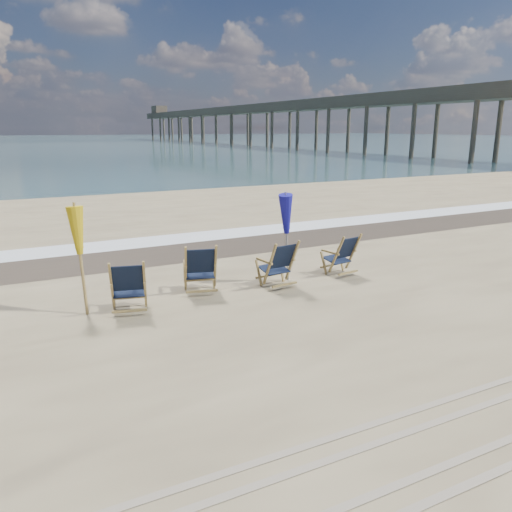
% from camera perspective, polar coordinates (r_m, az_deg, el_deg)
% --- Properties ---
extents(ocean, '(400.00, 400.00, 0.00)m').
position_cam_1_polar(ocean, '(134.20, -25.66, 11.66)').
color(ocean, '#3A5B61').
rests_on(ocean, ground).
extents(surf_foam, '(200.00, 1.40, 0.01)m').
position_cam_1_polar(surf_foam, '(15.35, -10.36, 1.83)').
color(surf_foam, silver).
rests_on(surf_foam, ground).
extents(wet_sand_strip, '(200.00, 2.60, 0.00)m').
position_cam_1_polar(wet_sand_strip, '(13.95, -8.58, 0.63)').
color(wet_sand_strip, '#42362A').
rests_on(wet_sand_strip, ground).
extents(tire_tracks, '(80.00, 1.30, 0.01)m').
position_cam_1_polar(tire_tracks, '(6.27, 22.34, -18.39)').
color(tire_tracks, gray).
rests_on(tire_tracks, ground).
extents(beach_chair_0, '(0.83, 0.89, 1.04)m').
position_cam_1_polar(beach_chair_0, '(9.27, -12.59, -3.35)').
color(beach_chair_0, black).
rests_on(beach_chair_0, ground).
extents(beach_chair_1, '(0.86, 0.92, 1.07)m').
position_cam_1_polar(beach_chair_1, '(10.14, -4.66, -1.41)').
color(beach_chair_1, black).
rests_on(beach_chair_1, ground).
extents(beach_chair_2, '(0.74, 0.82, 1.04)m').
position_cam_1_polar(beach_chair_2, '(10.63, 4.19, -0.72)').
color(beach_chair_2, black).
rests_on(beach_chair_2, ground).
extents(beach_chair_3, '(0.74, 0.81, 0.99)m').
position_cam_1_polar(beach_chair_3, '(11.70, 11.09, 0.33)').
color(beach_chair_3, black).
rests_on(beach_chair_3, ground).
extents(umbrella_yellow, '(0.30, 0.30, 1.95)m').
position_cam_1_polar(umbrella_yellow, '(9.33, -19.58, 2.10)').
color(umbrella_yellow, '#A38649').
rests_on(umbrella_yellow, ground).
extents(umbrella_blue, '(0.30, 0.30, 1.96)m').
position_cam_1_polar(umbrella_blue, '(10.67, 3.60, 4.45)').
color(umbrella_blue, '#A5A5AD').
rests_on(umbrella_blue, ground).
extents(fishing_pier, '(4.40, 140.00, 9.30)m').
position_cam_1_polar(fishing_pier, '(90.54, 0.93, 15.31)').
color(fishing_pier, brown).
rests_on(fishing_pier, ground).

